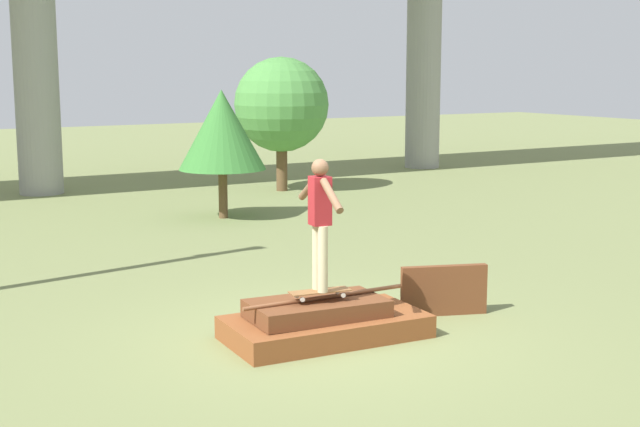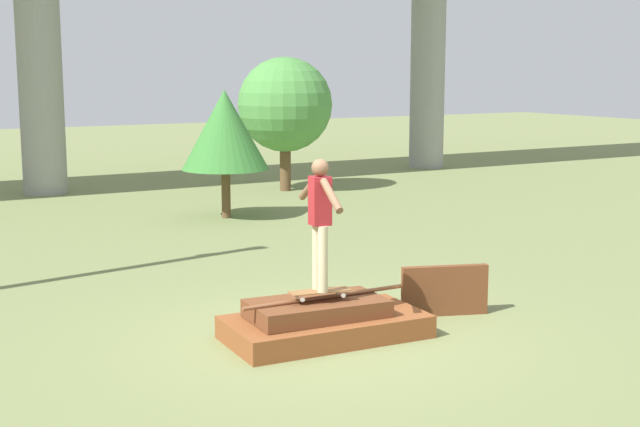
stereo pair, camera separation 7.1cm
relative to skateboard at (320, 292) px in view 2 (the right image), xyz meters
The scene contains 7 objects.
ground_plane 0.62m from the skateboard, 32.60° to the left, with size 80.00×80.00×0.00m, color olive.
scrap_pile 0.42m from the skateboard, 41.16° to the left, with size 2.43×1.34×0.53m.
scrap_plank_loose 2.00m from the skateboard, ahead, with size 1.12×0.49×0.66m.
skateboard is the anchor object (origin of this frame).
skater 0.91m from the skateboard, 45.00° to the right, with size 0.26×1.21×1.55m.
tree_behind_left 9.08m from the skateboard, 73.12° to the left, with size 1.86×1.86×2.75m.
tree_behind_right 13.19m from the skateboard, 64.11° to the left, with size 2.45×2.45×3.48m.
Camera 2 is at (-5.18, -8.88, 3.20)m, focal length 50.00 mm.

